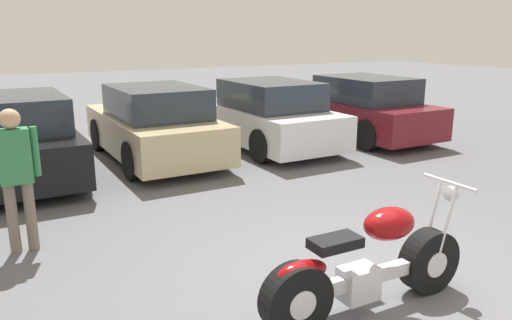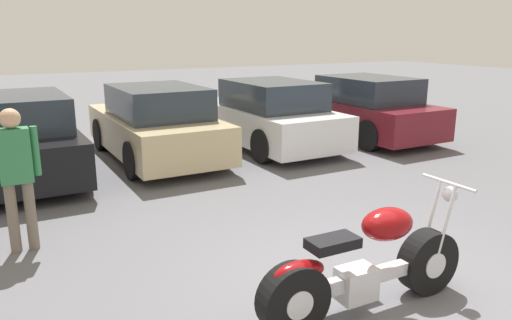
{
  "view_description": "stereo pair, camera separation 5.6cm",
  "coord_description": "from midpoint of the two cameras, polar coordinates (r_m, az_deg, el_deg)",
  "views": [
    {
      "loc": [
        -3.17,
        -3.4,
        2.45
      ],
      "look_at": [
        -0.09,
        2.05,
        0.85
      ],
      "focal_mm": 35.0,
      "sensor_mm": 36.0,
      "label": 1
    },
    {
      "loc": [
        -3.12,
        -3.43,
        2.45
      ],
      "look_at": [
        -0.09,
        2.05,
        0.85
      ],
      "focal_mm": 35.0,
      "sensor_mm": 36.0,
      "label": 2
    }
  ],
  "objects": [
    {
      "name": "parked_car_black",
      "position": [
        9.5,
        -25.36,
        2.23
      ],
      "size": [
        1.83,
        4.12,
        1.46
      ],
      "color": "black",
      "rests_on": "ground_plane"
    },
    {
      "name": "person_standing",
      "position": [
        6.16,
        -25.51,
        -0.87
      ],
      "size": [
        0.52,
        0.22,
        1.66
      ],
      "color": "#726656",
      "rests_on": "ground_plane"
    },
    {
      "name": "motorcycle",
      "position": [
        4.63,
        12.64,
        -11.94
      ],
      "size": [
        2.15,
        0.62,
        1.1
      ],
      "color": "black",
      "rests_on": "ground_plane"
    },
    {
      "name": "parked_car_maroon",
      "position": [
        12.25,
        12.16,
        5.73
      ],
      "size": [
        1.83,
        4.12,
        1.46
      ],
      "color": "maroon",
      "rests_on": "ground_plane"
    },
    {
      "name": "ground_plane",
      "position": [
        5.25,
        12.44,
        -13.85
      ],
      "size": [
        60.0,
        60.0,
        0.0
      ],
      "primitive_type": "plane",
      "color": "slate"
    },
    {
      "name": "parked_car_champagne",
      "position": [
        10.07,
        -11.19,
        3.97
      ],
      "size": [
        1.83,
        4.12,
        1.46
      ],
      "color": "#C6B284",
      "rests_on": "ground_plane"
    },
    {
      "name": "parked_car_white",
      "position": [
        10.97,
        1.51,
        5.07
      ],
      "size": [
        1.83,
        4.12,
        1.46
      ],
      "color": "white",
      "rests_on": "ground_plane"
    }
  ]
}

